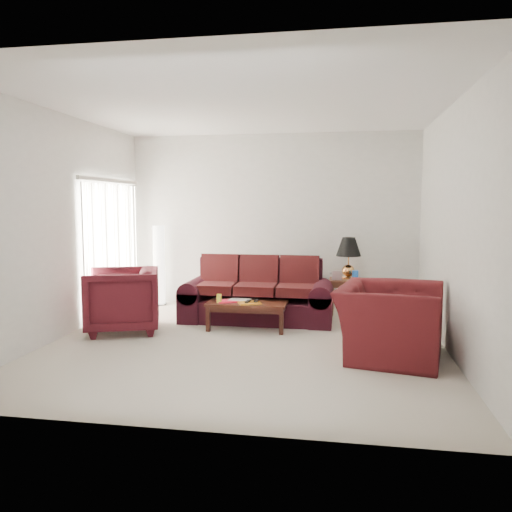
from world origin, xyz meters
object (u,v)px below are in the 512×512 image
Objects in this scene: armchair_left at (122,300)px; coffee_table at (247,315)px; end_table at (345,296)px; armchair_right at (390,321)px; sofa at (257,291)px; floor_lamp at (159,265)px.

armchair_left is 1.78m from coffee_table.
armchair_right reaches higher than end_table.
armchair_left reaches higher than coffee_table.
sofa is 1.55m from end_table.
sofa reaches higher than end_table.
sofa reaches higher than coffee_table.
sofa reaches higher than armchair_left.
end_table is 0.44× the size of armchair_right.
armchair_left is at bearing -151.83° from coffee_table.
armchair_right reaches higher than coffee_table.
floor_lamp is at bearing 68.98° from armchair_right.
armchair_right is (3.60, -0.58, -0.03)m from armchair_left.
end_table reaches higher than coffee_table.
armchair_left is (-1.76, -0.96, -0.02)m from sofa.
floor_lamp is (-3.25, 0.13, 0.43)m from end_table.
end_table is at bearing -2.22° from floor_lamp.
coffee_table is at bearing 73.99° from armchair_right.
armchair_right is at bearing -45.22° from sofa.
floor_lamp is 1.45× the size of armchair_left.
end_table is 1.91m from coffee_table.
sofa is 2.02× the size of coffee_table.
coffee_table is at bearing 84.18° from armchair_left.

